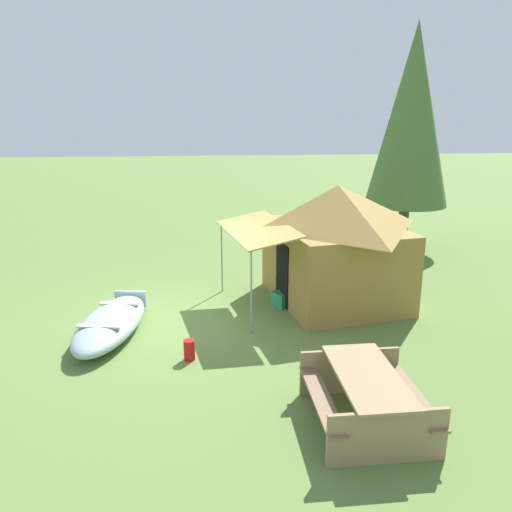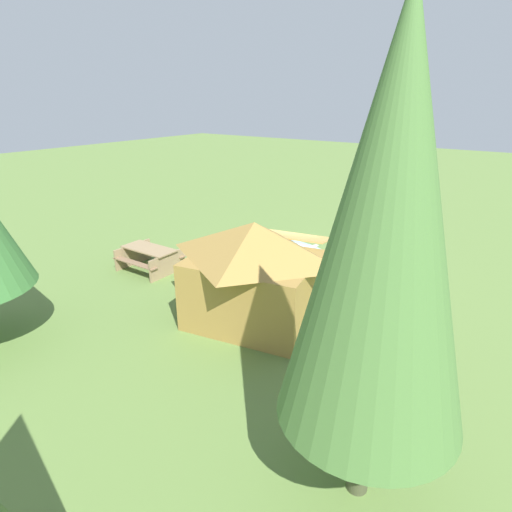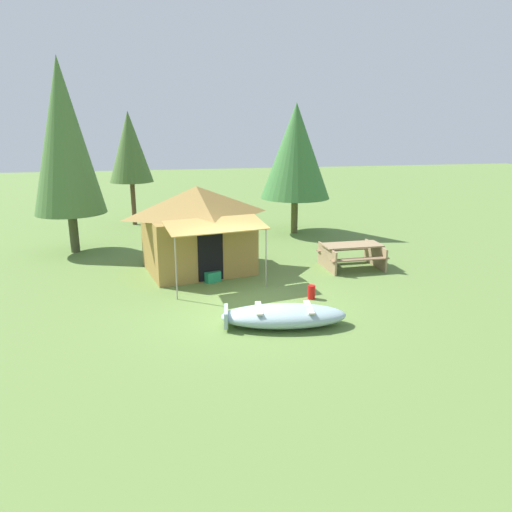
{
  "view_description": "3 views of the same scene",
  "coord_description": "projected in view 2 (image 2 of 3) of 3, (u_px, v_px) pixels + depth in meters",
  "views": [
    {
      "loc": [
        10.08,
        0.51,
        4.27
      ],
      "look_at": [
        -0.32,
        1.58,
        1.28
      ],
      "focal_mm": 36.04,
      "sensor_mm": 36.0,
      "label": 1
    },
    {
      "loc": [
        -6.49,
        11.35,
        5.52
      ],
      "look_at": [
        0.35,
        1.6,
        0.95
      ],
      "focal_mm": 29.36,
      "sensor_mm": 36.0,
      "label": 2
    },
    {
      "loc": [
        -2.24,
        -11.25,
        4.47
      ],
      "look_at": [
        0.39,
        0.82,
        1.09
      ],
      "focal_mm": 33.64,
      "sensor_mm": 36.0,
      "label": 3
    }
  ],
  "objects": [
    {
      "name": "canvas_cabin_tent",
      "position": [
        255.0,
        271.0,
        10.53
      ],
      "size": [
        3.76,
        4.32,
        2.67
      ],
      "color": "olive",
      "rests_on": "ground_plane"
    },
    {
      "name": "pine_tree_far_center",
      "position": [
        387.0,
        229.0,
        4.85
      ],
      "size": [
        2.46,
        2.46,
        6.73
      ],
      "color": "#42462C",
      "rests_on": "ground_plane"
    },
    {
      "name": "beached_rowboat",
      "position": [
        298.0,
        249.0,
        15.4
      ],
      "size": [
        3.02,
        1.53,
        0.48
      ],
      "color": "#98B4B8",
      "rests_on": "ground_plane"
    },
    {
      "name": "cooler_box",
      "position": [
        272.0,
        295.0,
        12.05
      ],
      "size": [
        0.55,
        0.51,
        0.31
      ],
      "primitive_type": "cube",
      "rotation": [
        0.0,
        0.0,
        0.45
      ],
      "color": "#238F5D",
      "rests_on": "ground_plane"
    },
    {
      "name": "fuel_can",
      "position": [
        246.0,
        256.0,
        14.88
      ],
      "size": [
        0.23,
        0.23,
        0.37
      ],
      "primitive_type": "cylinder",
      "rotation": [
        0.0,
        0.0,
        0.19
      ],
      "color": "red",
      "rests_on": "ground_plane"
    },
    {
      "name": "picnic_table",
      "position": [
        150.0,
        256.0,
        14.04
      ],
      "size": [
        1.89,
        1.56,
        0.78
      ],
      "color": "#957B57",
      "rests_on": "ground_plane"
    },
    {
      "name": "ground_plane",
      "position": [
        292.0,
        270.0,
        14.14
      ],
      "size": [
        80.0,
        80.0,
        0.0
      ],
      "primitive_type": "plane",
      "color": "olive"
    }
  ]
}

